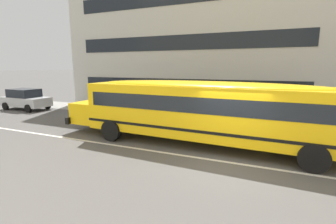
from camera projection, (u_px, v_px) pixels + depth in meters
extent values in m
plane|color=#54514F|center=(229.00, 162.00, 8.73)|extent=(400.00, 400.00, 0.00)
cube|color=gray|center=(249.00, 121.00, 15.45)|extent=(120.00, 3.00, 0.01)
cube|color=silver|center=(229.00, 162.00, 8.73)|extent=(110.00, 0.16, 0.01)
cube|color=yellow|center=(204.00, 110.00, 10.39)|extent=(10.71, 2.79, 2.13)
cube|color=yellow|center=(94.00, 111.00, 13.05)|extent=(1.62, 2.08, 1.06)
cube|color=black|center=(84.00, 117.00, 13.44)|extent=(0.28, 2.42, 0.35)
cube|color=black|center=(205.00, 101.00, 10.32)|extent=(10.07, 2.81, 0.62)
cube|color=black|center=(204.00, 125.00, 10.51)|extent=(10.73, 2.82, 0.12)
ellipsoid|color=yellow|center=(205.00, 85.00, 10.20)|extent=(10.28, 2.58, 0.35)
cylinder|color=red|center=(151.00, 103.00, 13.07)|extent=(0.44, 0.44, 0.03)
cylinder|color=black|center=(111.00, 131.00, 11.21)|extent=(0.98, 0.30, 0.97)
cylinder|color=black|center=(139.00, 120.00, 13.36)|extent=(0.98, 0.30, 0.97)
cylinder|color=black|center=(314.00, 158.00, 7.82)|extent=(0.98, 0.30, 0.97)
cylinder|color=black|center=(308.00, 139.00, 9.97)|extent=(0.98, 0.30, 0.97)
cube|color=#B7BABF|center=(26.00, 101.00, 19.39)|extent=(3.92, 1.75, 0.70)
cube|color=black|center=(24.00, 93.00, 19.32)|extent=(2.22, 1.59, 0.64)
cylinder|color=black|center=(47.00, 105.00, 19.69)|extent=(0.60, 0.19, 0.60)
cylinder|color=black|center=(28.00, 109.00, 18.17)|extent=(0.60, 0.19, 0.60)
cylinder|color=black|center=(26.00, 103.00, 20.73)|extent=(0.60, 0.19, 0.60)
cylinder|color=black|center=(6.00, 106.00, 19.21)|extent=(0.60, 0.19, 0.60)
cube|color=#B7B7B2|center=(199.00, 33.00, 22.08)|extent=(20.95, 9.80, 12.80)
cube|color=black|center=(180.00, 86.00, 18.46)|extent=(17.60, 0.04, 1.10)
cube|color=black|center=(180.00, 42.00, 17.87)|extent=(17.60, 0.04, 1.10)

